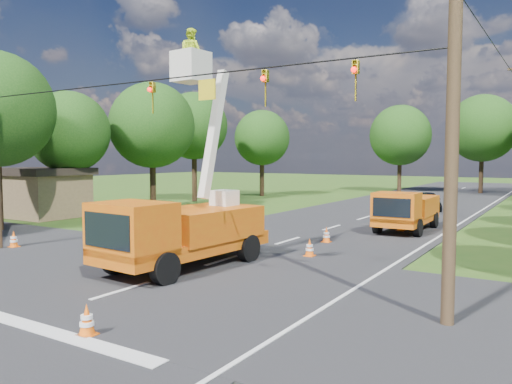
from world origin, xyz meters
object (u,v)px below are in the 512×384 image
Objects in this scene: traffic_cone_1 at (87,320)px; tree_left_c at (69,132)px; tree_far_a at (400,135)px; tree_far_b at (483,128)px; traffic_cone_2 at (310,248)px; bucket_truck at (182,219)px; traffic_cone_3 at (326,235)px; second_truck at (406,210)px; ground_worker at (116,235)px; traffic_cone_4 at (14,239)px; shed at (42,192)px; tree_left_d at (152,125)px; tree_left_f at (262,138)px; traffic_cone_6 at (401,225)px; pole_right_near at (453,101)px; tree_left_e at (194,126)px; distant_car at (428,201)px.

traffic_cone_1 is 0.09× the size of tree_left_c.
tree_far_b reaches higher than tree_far_a.
traffic_cone_2 is 0.09× the size of tree_left_c.
bucket_truck is at bearing -124.09° from traffic_cone_2.
traffic_cone_2 is at bearing -77.12° from traffic_cone_3.
ground_worker is at bearing -121.57° from second_truck.
traffic_cone_4 is at bearing -156.75° from traffic_cone_2.
shed is at bearing 163.18° from bucket_truck.
tree_left_d reaches higher than traffic_cone_4.
tree_left_f is (-18.49, 15.96, 4.58)m from second_truck.
traffic_cone_3 is at bearing -109.61° from traffic_cone_6.
traffic_cone_6 is (7.39, 12.51, -0.52)m from ground_worker.
traffic_cone_3 is 12.04m from pole_right_near.
tree_left_d reaches higher than tree_left_f.
tree_left_e is (-18.42, 13.34, 6.13)m from traffic_cone_3.
traffic_cone_1 is 33.41m from tree_left_e.
tree_left_f is (-5.64, 29.53, 5.33)m from traffic_cone_4.
tree_far_b is at bearing 90.87° from traffic_cone_6.
tree_far_a is at bearing 70.35° from tree_left_d.
second_truck reaches higher than traffic_cone_4.
bucket_truck is at bearing -94.54° from tree_far_b.
traffic_cone_1 is (2.54, -6.12, -1.37)m from bucket_truck.
shed is at bearing 133.19° from ground_worker.
pole_right_near reaches higher than traffic_cone_6.
bucket_truck is 11.64× the size of traffic_cone_4.
traffic_cone_4 is at bearing -68.11° from tree_left_d.
tree_left_e is (-18.87, 26.88, 6.13)m from traffic_cone_1.
pole_right_near is 1.08× the size of tree_left_d.
pole_right_near is 1.19× the size of tree_left_f.
traffic_cone_3 is 19.67m from shed.
traffic_cone_6 is 19.38m from tree_left_d.
traffic_cone_3 is (2.09, 7.42, -1.37)m from bucket_truck.
ground_worker is 15.58m from shed.
traffic_cone_4 is 46.60m from tree_far_b.
tree_far_b reaches higher than traffic_cone_1.
tree_far_a is at bearing 101.08° from traffic_cone_2.
distant_car is (-1.48, 11.10, -0.43)m from second_truck.
tree_left_c is at bearing 130.71° from traffic_cone_4.
distant_car is (2.68, 23.90, -1.05)m from bucket_truck.
shed is 0.65× the size of tree_left_f.
traffic_cone_6 is (12.64, 13.40, 0.00)m from traffic_cone_4.
traffic_cone_1 is 0.07× the size of pole_right_near.
tree_far_a is 0.92× the size of tree_far_b.
traffic_cone_4 is 0.13× the size of shed.
shed is at bearing -146.31° from tree_left_c.
distant_car is at bearing 90.44° from traffic_cone_2.
traffic_cone_3 is 1.00× the size of traffic_cone_6.
bucket_truck is at bearing -51.82° from tree_left_e.
traffic_cone_4 is at bearing -133.86° from distant_car.
tree_far_b reaches higher than traffic_cone_6.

